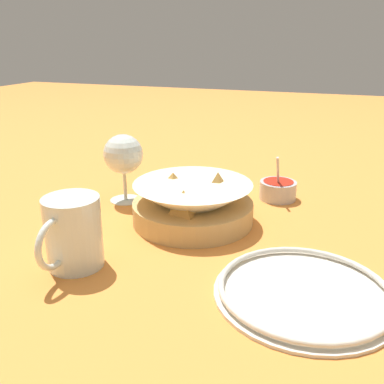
% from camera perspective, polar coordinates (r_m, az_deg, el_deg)
% --- Properties ---
extents(ground_plane, '(4.00, 4.00, 0.00)m').
position_cam_1_polar(ground_plane, '(0.77, 1.13, -4.10)').
color(ground_plane, orange).
extents(food_basket, '(0.22, 0.22, 0.09)m').
position_cam_1_polar(food_basket, '(0.76, -0.02, -1.76)').
color(food_basket, tan).
rests_on(food_basket, ground_plane).
extents(sauce_cup, '(0.08, 0.07, 0.10)m').
position_cam_1_polar(sauce_cup, '(0.90, 11.39, 0.37)').
color(sauce_cup, '#B7B7BC').
rests_on(sauce_cup, ground_plane).
extents(wine_glass, '(0.08, 0.08, 0.14)m').
position_cam_1_polar(wine_glass, '(0.86, -9.13, 4.74)').
color(wine_glass, silver).
rests_on(wine_glass, ground_plane).
extents(beer_mug, '(0.12, 0.08, 0.11)m').
position_cam_1_polar(beer_mug, '(0.64, -15.57, -5.56)').
color(beer_mug, silver).
rests_on(beer_mug, ground_plane).
extents(side_plate, '(0.23, 0.23, 0.01)m').
position_cam_1_polar(side_plate, '(0.58, 14.68, -12.62)').
color(side_plate, silver).
rests_on(side_plate, ground_plane).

